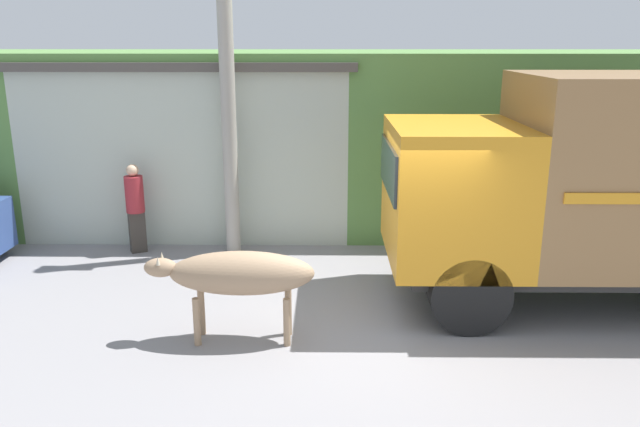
{
  "coord_description": "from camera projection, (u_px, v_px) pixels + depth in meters",
  "views": [
    {
      "loc": [
        -0.74,
        -8.01,
        3.79
      ],
      "look_at": [
        -0.83,
        0.07,
        1.54
      ],
      "focal_mm": 35.0,
      "sensor_mm": 36.0,
      "label": 1
    }
  ],
  "objects": [
    {
      "name": "cargo_truck",
      "position": [
        615.0,
        182.0,
        8.85
      ],
      "size": [
        6.12,
        2.43,
        3.35
      ],
      "rotation": [
        0.0,
        0.0,
        -0.01
      ],
      "color": "#2D2D2D",
      "rests_on": "ground_plane"
    },
    {
      "name": "pedestrian_on_hill",
      "position": [
        135.0,
        204.0,
        11.34
      ],
      "size": [
        0.45,
        0.45,
        1.65
      ],
      "rotation": [
        0.0,
        0.0,
        3.64
      ],
      "color": "#38332D",
      "rests_on": "ground_plane"
    },
    {
      "name": "hillside_embankment",
      "position": [
        360.0,
        132.0,
        14.1
      ],
      "size": [
        32.0,
        5.5,
        3.56
      ],
      "color": "#568442",
      "rests_on": "ground_plane"
    },
    {
      "name": "building_backdrop",
      "position": [
        194.0,
        146.0,
        12.66
      ],
      "size": [
        6.49,
        2.7,
        3.41
      ],
      "color": "#B2BCAD",
      "rests_on": "ground_plane"
    },
    {
      "name": "utility_pole",
      "position": [
        227.0,
        77.0,
        10.71
      ],
      "size": [
        0.9,
        0.26,
        6.17
      ],
      "color": "#9E998E",
      "rests_on": "ground_plane"
    },
    {
      "name": "brown_cow",
      "position": [
        239.0,
        274.0,
        7.94
      ],
      "size": [
        2.17,
        0.57,
        1.21
      ],
      "rotation": [
        0.0,
        0.0,
        -0.07
      ],
      "color": "#9E7F60",
      "rests_on": "ground_plane"
    },
    {
      "name": "ground_plane",
      "position": [
        379.0,
        321.0,
        8.72
      ],
      "size": [
        60.0,
        60.0,
        0.0
      ],
      "primitive_type": "plane",
      "color": "gray"
    }
  ]
}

